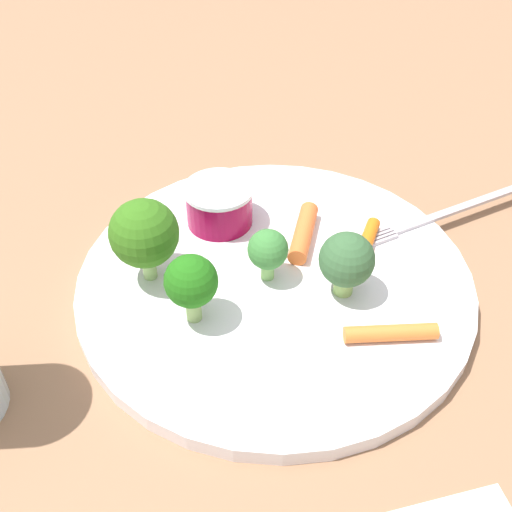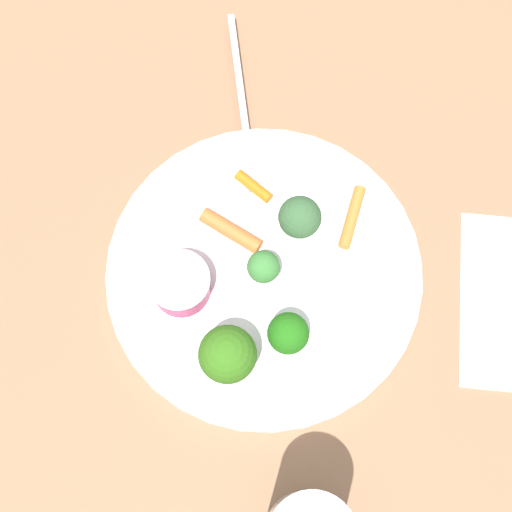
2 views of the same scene
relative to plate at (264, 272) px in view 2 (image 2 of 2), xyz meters
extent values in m
plane|color=#916749|center=(0.00, 0.00, -0.01)|extent=(2.40, 2.40, 0.00)
cylinder|color=white|center=(0.00, 0.00, 0.00)|extent=(0.28, 0.28, 0.01)
cylinder|color=maroon|center=(0.07, 0.03, 0.02)|extent=(0.05, 0.05, 0.03)
cylinder|color=silver|center=(0.07, 0.03, 0.04)|extent=(0.05, 0.05, 0.00)
cylinder|color=#90BB60|center=(-0.02, -0.04, 0.01)|extent=(0.01, 0.01, 0.02)
sphere|color=#365D35|center=(-0.02, -0.04, 0.04)|extent=(0.04, 0.04, 0.04)
cylinder|color=#93B364|center=(-0.03, 0.06, 0.02)|extent=(0.01, 0.01, 0.02)
sphere|color=#206614|center=(-0.03, 0.06, 0.04)|extent=(0.03, 0.03, 0.03)
cylinder|color=#87C167|center=(0.00, 0.01, 0.01)|extent=(0.01, 0.01, 0.02)
sphere|color=#3B7B37|center=(0.00, 0.01, 0.03)|extent=(0.03, 0.03, 0.03)
cylinder|color=#9BC26F|center=(0.02, 0.09, 0.02)|extent=(0.01, 0.01, 0.02)
sphere|color=#336A19|center=(0.02, 0.09, 0.05)|extent=(0.05, 0.05, 0.05)
cylinder|color=orange|center=(-0.07, -0.06, 0.01)|extent=(0.02, 0.06, 0.01)
cylinder|color=orange|center=(0.02, -0.08, 0.01)|extent=(0.04, 0.03, 0.01)
cylinder|color=orange|center=(0.03, -0.03, 0.01)|extent=(0.06, 0.04, 0.01)
cube|color=#B9AEB3|center=(0.05, -0.18, 0.01)|extent=(0.05, 0.16, 0.00)
cube|color=#B9AEB3|center=(0.02, -0.09, 0.01)|extent=(0.01, 0.03, 0.00)
cube|color=#B9AEB3|center=(0.02, -0.09, 0.01)|extent=(0.01, 0.03, 0.00)
cube|color=#B9AEB3|center=(0.02, -0.08, 0.01)|extent=(0.01, 0.03, 0.00)
cube|color=#B9AEB3|center=(0.03, -0.08, 0.01)|extent=(0.01, 0.03, 0.00)
camera|label=1|loc=(-0.31, 0.08, 0.31)|focal=43.78mm
camera|label=2|loc=(-0.02, 0.19, 0.61)|focal=50.98mm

